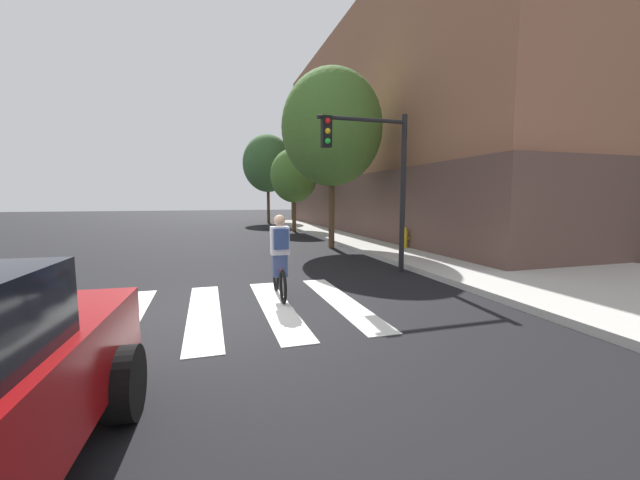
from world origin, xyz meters
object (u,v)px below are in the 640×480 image
street_tree_near (332,128)px  street_tree_mid (294,176)px  traffic_light_near (375,165)px  street_tree_far (268,163)px  cyclist (280,257)px  manhole_cover (105,391)px  fire_hydrant (405,238)px

street_tree_near → street_tree_mid: street_tree_near is taller
traffic_light_near → street_tree_far: street_tree_far is taller
traffic_light_near → street_tree_mid: bearing=86.4°
cyclist → traffic_light_near: bearing=30.8°
manhole_cover → cyclist: bearing=51.6°
manhole_cover → street_tree_mid: street_tree_mid is taller
traffic_light_near → street_tree_mid: (0.84, 13.19, 0.51)m
manhole_cover → street_tree_mid: (6.13, 17.98, 3.37)m
manhole_cover → street_tree_far: 27.49m
street_tree_mid → street_tree_far: 8.56m
fire_hydrant → street_tree_far: size_ratio=0.11×
fire_hydrant → manhole_cover: bearing=-134.8°
cyclist → street_tree_far: bearing=81.6°
manhole_cover → street_tree_far: (5.89, 26.41, 4.83)m
cyclist → street_tree_mid: 15.55m
manhole_cover → fire_hydrant: 11.65m
street_tree_near → manhole_cover: bearing=-120.2°
traffic_light_near → street_tree_far: bearing=88.4°
fire_hydrant → street_tree_mid: size_ratio=0.16×
fire_hydrant → street_tree_far: bearing=97.2°
cyclist → traffic_light_near: (2.85, 1.70, 2.02)m
fire_hydrant → traffic_light_near: bearing=-129.8°
fire_hydrant → street_tree_mid: street_tree_mid is taller
cyclist → traffic_light_near: traffic_light_near is taller
manhole_cover → street_tree_mid: bearing=71.2°
street_tree_mid → fire_hydrant: bearing=-78.0°
fire_hydrant → cyclist: bearing=-138.0°
manhole_cover → traffic_light_near: traffic_light_near is taller
street_tree_near → street_tree_far: bearing=90.0°
traffic_light_near → street_tree_far: size_ratio=0.59×
street_tree_near → street_tree_far: 16.27m
traffic_light_near → fire_hydrant: traffic_light_near is taller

